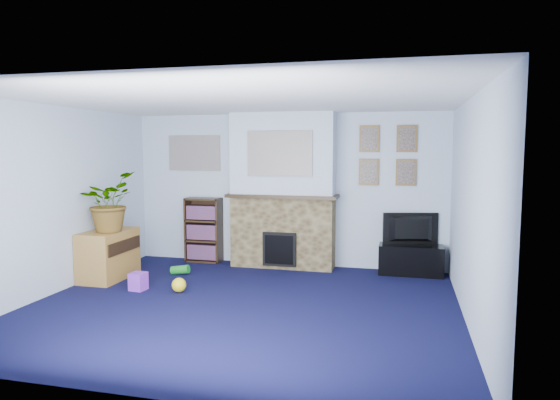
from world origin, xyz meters
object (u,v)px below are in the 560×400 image
(bookshelf, at_px, (204,231))
(tv_stand, at_px, (411,259))
(sideboard, at_px, (109,254))
(television, at_px, (412,229))

(bookshelf, bearing_deg, tv_stand, -1.33)
(sideboard, bearing_deg, bookshelf, 56.83)
(tv_stand, distance_m, bookshelf, 3.31)
(tv_stand, relative_size, sideboard, 1.04)
(bookshelf, bearing_deg, television, -0.98)
(tv_stand, bearing_deg, television, 90.00)
(tv_stand, height_order, bookshelf, bookshelf)
(television, bearing_deg, sideboard, 4.09)
(television, bearing_deg, tv_stand, 76.79)
(tv_stand, xyz_separation_m, sideboard, (-4.19, -1.29, 0.12))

